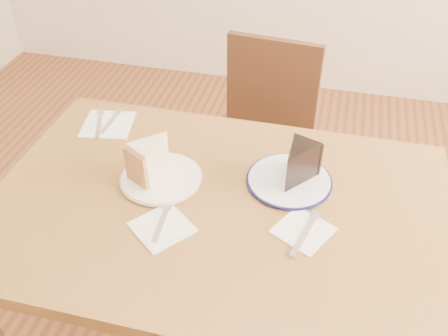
% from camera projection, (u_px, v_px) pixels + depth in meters
% --- Properties ---
extents(table, '(1.20, 0.80, 0.75)m').
position_uv_depth(table, '(217.00, 230.00, 1.36)').
color(table, '#543717').
rests_on(table, ground).
extents(chair_far, '(0.47, 0.47, 0.86)m').
position_uv_depth(chair_far, '(260.00, 145.00, 1.95)').
color(chair_far, black).
rests_on(chair_far, ground).
extents(plate_cream, '(0.22, 0.22, 0.01)m').
position_uv_depth(plate_cream, '(161.00, 178.00, 1.37)').
color(plate_cream, white).
rests_on(plate_cream, table).
extents(plate_navy, '(0.22, 0.22, 0.01)m').
position_uv_depth(plate_navy, '(289.00, 181.00, 1.36)').
color(plate_navy, white).
rests_on(plate_navy, table).
extents(carrot_cake, '(0.12, 0.13, 0.10)m').
position_uv_depth(carrot_cake, '(153.00, 159.00, 1.35)').
color(carrot_cake, '#F0E1C6').
rests_on(carrot_cake, plate_cream).
extents(chocolate_cake, '(0.12, 0.14, 0.10)m').
position_uv_depth(chocolate_cake, '(296.00, 167.00, 1.32)').
color(chocolate_cake, black).
rests_on(chocolate_cake, plate_navy).
extents(napkin_cream, '(0.18, 0.18, 0.00)m').
position_uv_depth(napkin_cream, '(162.00, 227.00, 1.23)').
color(napkin_cream, white).
rests_on(napkin_cream, table).
extents(napkin_navy, '(0.17, 0.17, 0.00)m').
position_uv_depth(napkin_navy, '(303.00, 230.00, 1.22)').
color(napkin_navy, white).
rests_on(napkin_navy, table).
extents(napkin_spare, '(0.18, 0.18, 0.00)m').
position_uv_depth(napkin_spare, '(108.00, 124.00, 1.58)').
color(napkin_spare, white).
rests_on(napkin_spare, table).
extents(fork_cream, '(0.02, 0.14, 0.00)m').
position_uv_depth(fork_cream, '(162.00, 222.00, 1.24)').
color(fork_cream, silver).
rests_on(fork_cream, napkin_cream).
extents(knife_navy, '(0.06, 0.17, 0.00)m').
position_uv_depth(knife_navy, '(305.00, 233.00, 1.21)').
color(knife_navy, silver).
rests_on(knife_navy, napkin_navy).
extents(fork_spare, '(0.02, 0.14, 0.00)m').
position_uv_depth(fork_spare, '(111.00, 122.00, 1.58)').
color(fork_spare, silver).
rests_on(fork_spare, napkin_spare).
extents(knife_spare, '(0.07, 0.16, 0.00)m').
position_uv_depth(knife_spare, '(99.00, 124.00, 1.58)').
color(knife_spare, silver).
rests_on(knife_spare, napkin_spare).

